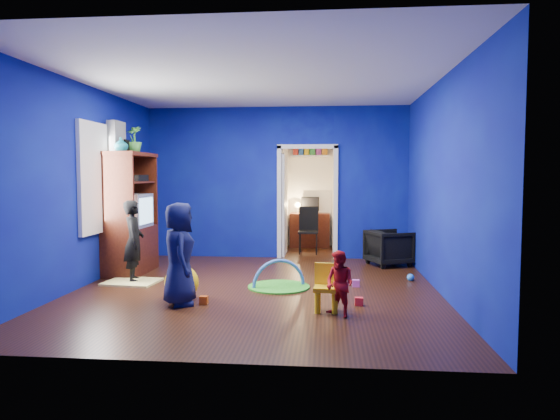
# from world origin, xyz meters

# --- Properties ---
(floor) EXTENTS (5.00, 5.50, 0.01)m
(floor) POSITION_xyz_m (0.00, 0.00, 0.00)
(floor) COLOR black
(floor) RESTS_ON ground
(ceiling) EXTENTS (5.00, 5.50, 0.01)m
(ceiling) POSITION_xyz_m (0.00, 0.00, 2.90)
(ceiling) COLOR white
(ceiling) RESTS_ON wall_back
(wall_back) EXTENTS (5.00, 0.02, 2.90)m
(wall_back) POSITION_xyz_m (0.00, 2.75, 1.45)
(wall_back) COLOR #0B0D7E
(wall_back) RESTS_ON floor
(wall_front) EXTENTS (5.00, 0.02, 2.90)m
(wall_front) POSITION_xyz_m (0.00, -2.75, 1.45)
(wall_front) COLOR #0B0D7E
(wall_front) RESTS_ON floor
(wall_left) EXTENTS (0.02, 5.50, 2.90)m
(wall_left) POSITION_xyz_m (-2.50, 0.00, 1.45)
(wall_left) COLOR #0B0D7E
(wall_left) RESTS_ON floor
(wall_right) EXTENTS (0.02, 5.50, 2.90)m
(wall_right) POSITION_xyz_m (2.50, 0.00, 1.45)
(wall_right) COLOR #0B0D7E
(wall_right) RESTS_ON floor
(alcove) EXTENTS (1.00, 1.75, 2.50)m
(alcove) POSITION_xyz_m (0.60, 3.62, 1.25)
(alcove) COLOR silver
(alcove) RESTS_ON floor
(armchair) EXTENTS (0.91, 0.90, 0.63)m
(armchair) POSITION_xyz_m (2.08, 2.07, 0.32)
(armchair) COLOR black
(armchair) RESTS_ON floor
(child_black) EXTENTS (0.42, 0.52, 1.22)m
(child_black) POSITION_xyz_m (-1.90, 0.35, 0.61)
(child_black) COLOR black
(child_black) RESTS_ON floor
(child_navy) EXTENTS (0.59, 0.72, 1.26)m
(child_navy) POSITION_xyz_m (-0.83, -0.90, 0.63)
(child_navy) COLOR #0E1034
(child_navy) RESTS_ON floor
(toddler_red) EXTENTS (0.46, 0.45, 0.74)m
(toddler_red) POSITION_xyz_m (1.12, -1.23, 0.37)
(toddler_red) COLOR red
(toddler_red) RESTS_ON floor
(vase) EXTENTS (0.22, 0.22, 0.22)m
(vase) POSITION_xyz_m (-2.22, 0.71, 2.07)
(vase) COLOR #0B525F
(vase) RESTS_ON tv_armoire
(potted_plant) EXTENTS (0.30, 0.30, 0.45)m
(potted_plant) POSITION_xyz_m (-2.22, 1.23, 2.18)
(potted_plant) COLOR green
(potted_plant) RESTS_ON tv_armoire
(tv_armoire) EXTENTS (0.58, 1.14, 1.96)m
(tv_armoire) POSITION_xyz_m (-2.22, 1.01, 0.98)
(tv_armoire) COLOR #40120A
(tv_armoire) RESTS_ON floor
(crt_tv) EXTENTS (0.46, 0.70, 0.54)m
(crt_tv) POSITION_xyz_m (-2.18, 1.01, 1.02)
(crt_tv) COLOR silver
(crt_tv) RESTS_ON tv_armoire
(yellow_blanket) EXTENTS (0.80, 0.67, 0.03)m
(yellow_blanket) POSITION_xyz_m (-1.90, 0.25, 0.01)
(yellow_blanket) COLOR #F2E07A
(yellow_blanket) RESTS_ON floor
(hopper_ball) EXTENTS (0.44, 0.44, 0.44)m
(hopper_ball) POSITION_xyz_m (-0.88, -0.65, 0.22)
(hopper_ball) COLOR yellow
(hopper_ball) RESTS_ON floor
(kid_chair) EXTENTS (0.30, 0.30, 0.50)m
(kid_chair) POSITION_xyz_m (0.97, -1.03, 0.25)
(kid_chair) COLOR yellow
(kid_chair) RESTS_ON floor
(play_mat) EXTENTS (0.88, 0.88, 0.02)m
(play_mat) POSITION_xyz_m (0.30, 0.15, 0.01)
(play_mat) COLOR #4DA525
(play_mat) RESTS_ON floor
(toy_arch) EXTENTS (0.74, 0.36, 0.79)m
(toy_arch) POSITION_xyz_m (0.30, 0.15, 0.02)
(toy_arch) COLOR #3F8CD8
(toy_arch) RESTS_ON floor
(window_left) EXTENTS (0.03, 0.95, 1.55)m
(window_left) POSITION_xyz_m (-2.48, 0.35, 1.55)
(window_left) COLOR white
(window_left) RESTS_ON wall_left
(curtain) EXTENTS (0.14, 0.42, 2.40)m
(curtain) POSITION_xyz_m (-2.37, 0.90, 1.25)
(curtain) COLOR slate
(curtain) RESTS_ON floor
(doorway) EXTENTS (1.16, 0.10, 2.10)m
(doorway) POSITION_xyz_m (0.60, 2.75, 1.05)
(doorway) COLOR white
(doorway) RESTS_ON floor
(study_desk) EXTENTS (0.88, 0.44, 0.75)m
(study_desk) POSITION_xyz_m (0.60, 4.26, 0.38)
(study_desk) COLOR #3D140A
(study_desk) RESTS_ON floor
(desk_monitor) EXTENTS (0.40, 0.05, 0.32)m
(desk_monitor) POSITION_xyz_m (0.60, 4.38, 0.95)
(desk_monitor) COLOR black
(desk_monitor) RESTS_ON study_desk
(desk_lamp) EXTENTS (0.14, 0.14, 0.14)m
(desk_lamp) POSITION_xyz_m (0.32, 4.32, 0.93)
(desk_lamp) COLOR #FFD88C
(desk_lamp) RESTS_ON study_desk
(folding_chair) EXTENTS (0.40, 0.40, 0.92)m
(folding_chair) POSITION_xyz_m (0.60, 3.30, 0.46)
(folding_chair) COLOR black
(folding_chair) RESTS_ON floor
(book_shelf) EXTENTS (0.88, 0.24, 0.04)m
(book_shelf) POSITION_xyz_m (0.60, 4.37, 2.02)
(book_shelf) COLOR white
(book_shelf) RESTS_ON study_desk
(toy_0) EXTENTS (0.10, 0.08, 0.10)m
(toy_0) POSITION_xyz_m (1.37, -0.73, 0.05)
(toy_0) COLOR red
(toy_0) RESTS_ON floor
(toy_1) EXTENTS (0.11, 0.11, 0.11)m
(toy_1) POSITION_xyz_m (2.24, 0.79, 0.06)
(toy_1) COLOR blue
(toy_1) RESTS_ON floor
(toy_2) EXTENTS (0.10, 0.08, 0.10)m
(toy_2) POSITION_xyz_m (-0.54, -0.85, 0.05)
(toy_2) COLOR #DB4E0B
(toy_2) RESTS_ON floor
(toy_3) EXTENTS (0.11, 0.11, 0.11)m
(toy_3) POSITION_xyz_m (1.21, 0.79, 0.06)
(toy_3) COLOR green
(toy_3) RESTS_ON floor
(toy_4) EXTENTS (0.10, 0.08, 0.10)m
(toy_4) POSITION_xyz_m (1.39, 0.30, 0.05)
(toy_4) COLOR #D650BA
(toy_4) RESTS_ON floor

